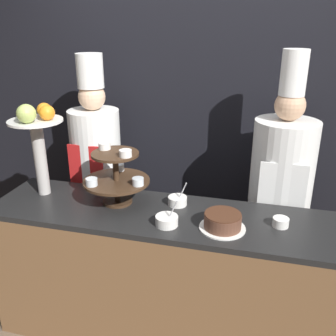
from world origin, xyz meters
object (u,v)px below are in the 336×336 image
(tiered_stand, at_px, (116,174))
(chef_left, at_px, (97,165))
(serving_bowl_near, at_px, (167,221))
(fruit_pedestal, at_px, (37,132))
(serving_bowl_far, at_px, (178,201))
(cake_round, at_px, (223,221))
(cup_white, at_px, (281,222))
(chef_center_left, at_px, (280,185))

(tiered_stand, bearing_deg, chef_left, 127.86)
(tiered_stand, distance_m, serving_bowl_near, 0.45)
(fruit_pedestal, height_order, serving_bowl_far, fruit_pedestal)
(cake_round, bearing_deg, cup_white, 18.68)
(tiered_stand, distance_m, serving_bowl_far, 0.41)
(cup_white, relative_size, serving_bowl_near, 0.57)
(tiered_stand, height_order, chef_center_left, chef_center_left)
(fruit_pedestal, xyz_separation_m, serving_bowl_far, (0.89, 0.06, -0.40))
(tiered_stand, xyz_separation_m, cup_white, (0.99, -0.05, -0.16))
(cup_white, xyz_separation_m, serving_bowl_near, (-0.61, -0.15, 0.00))
(tiered_stand, xyz_separation_m, chef_left, (-0.33, 0.43, -0.13))
(serving_bowl_far, distance_m, chef_left, 0.80)
(fruit_pedestal, xyz_separation_m, cake_round, (1.19, -0.16, -0.38))
(chef_left, relative_size, chef_center_left, 0.97)
(serving_bowl_near, bearing_deg, serving_bowl_far, 89.75)
(cake_round, relative_size, chef_center_left, 0.14)
(cake_round, height_order, serving_bowl_far, serving_bowl_far)
(serving_bowl_far, xyz_separation_m, chef_left, (-0.71, 0.37, 0.03))
(chef_left, bearing_deg, cup_white, -19.99)
(cup_white, relative_size, chef_left, 0.05)
(serving_bowl_near, height_order, chef_left, chef_left)
(chef_center_left, bearing_deg, cup_white, -90.77)
(chef_left, xyz_separation_m, chef_center_left, (1.33, -0.00, -0.01))
(fruit_pedestal, distance_m, cake_round, 1.26)
(serving_bowl_near, xyz_separation_m, chef_left, (-0.71, 0.63, 0.03))
(serving_bowl_far, relative_size, chef_center_left, 0.09)
(cup_white, bearing_deg, chef_center_left, 89.23)
(tiered_stand, relative_size, serving_bowl_far, 2.65)
(cup_white, xyz_separation_m, serving_bowl_far, (-0.61, 0.11, 0.00))
(cup_white, bearing_deg, fruit_pedestal, 178.07)
(fruit_pedestal, distance_m, serving_bowl_far, 0.97)
(chef_center_left, bearing_deg, chef_left, 180.00)
(chef_left, bearing_deg, serving_bowl_far, -27.50)
(tiered_stand, height_order, cup_white, tiered_stand)
(fruit_pedestal, relative_size, serving_bowl_near, 3.87)
(tiered_stand, xyz_separation_m, fruit_pedestal, (-0.51, 0.00, 0.23))
(tiered_stand, xyz_separation_m, chef_center_left, (0.99, 0.43, -0.14))
(fruit_pedestal, xyz_separation_m, chef_left, (0.18, 0.43, -0.36))
(serving_bowl_far, bearing_deg, chef_center_left, 30.69)
(tiered_stand, relative_size, serving_bowl_near, 2.60)
(fruit_pedestal, relative_size, cake_round, 2.39)
(serving_bowl_near, height_order, chef_center_left, chef_center_left)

